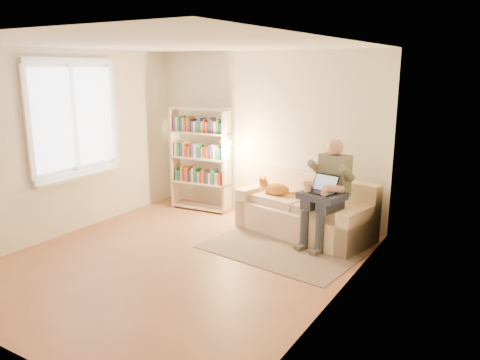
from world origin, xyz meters
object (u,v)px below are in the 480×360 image
Objects in this scene: sofa at (306,214)px; person at (328,187)px; laptop at (323,188)px; cat at (276,188)px; bookshelf at (200,154)px.

person reaches higher than sofa.
sofa is at bearing 148.13° from laptop.
laptop reaches higher than cat.
cat is (-0.89, 0.22, -0.19)m from person.
sofa reaches higher than cat.
cat is 1.55m from bookshelf.
cat is 0.35× the size of bookshelf.
bookshelf is (-1.98, 0.16, 0.66)m from sofa.
person is at bearing -14.43° from bookshelf.
laptop reaches higher than sofa.
laptop is 0.24× the size of bookshelf.
person is 0.83× the size of bookshelf.
person is 0.93m from cat.
laptop is (-0.02, -0.13, 0.01)m from person.
laptop is (0.38, -0.37, 0.52)m from sofa.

